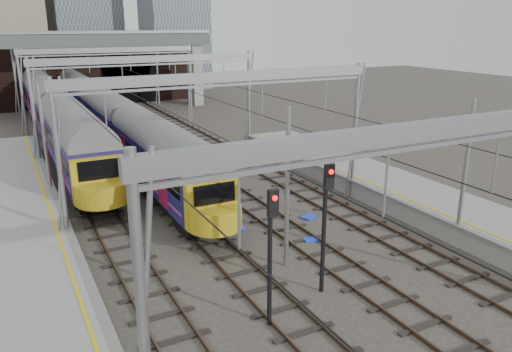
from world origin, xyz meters
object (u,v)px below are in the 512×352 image
train_second (48,105)px  signal_near_centre (326,214)px  train_main (92,103)px  signal_near_left (271,242)px

train_second → signal_near_centre: size_ratio=9.77×
train_main → signal_near_centre: signal_near_centre is taller
train_main → signal_near_centre: bearing=-86.7°
train_main → signal_near_left: size_ratio=12.45×
signal_near_centre → train_second: bearing=100.7°
train_main → signal_near_centre: 37.31m
train_main → train_second: bearing=178.9°
signal_near_left → signal_near_centre: signal_near_centre is taller
signal_near_centre → train_main: bearing=94.7°
train_second → signal_near_left: bearing=-85.2°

